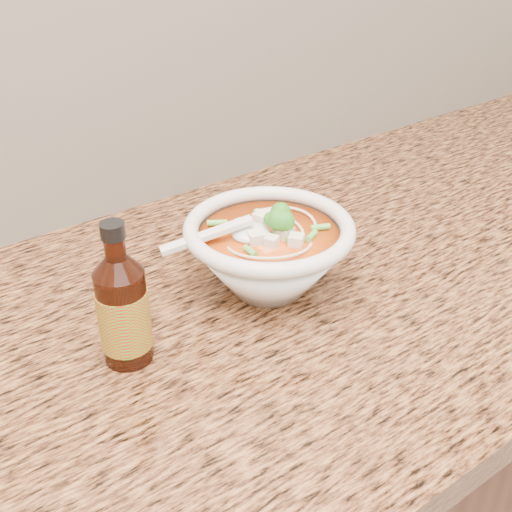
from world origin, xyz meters
TOP-DOWN VIEW (x-y plane):
  - counter_slab at (0.00, 1.68)m, footprint 4.00×0.68m
  - soup_bowl at (0.34, 1.68)m, footprint 0.24×0.21m
  - hot_sauce_bottle at (0.14, 1.66)m, footprint 0.07×0.07m

SIDE VIEW (x-z plane):
  - counter_slab at x=0.00m, z-range 0.86..0.90m
  - soup_bowl at x=0.34m, z-range 0.89..1.01m
  - hot_sauce_bottle at x=0.14m, z-range 0.88..1.05m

